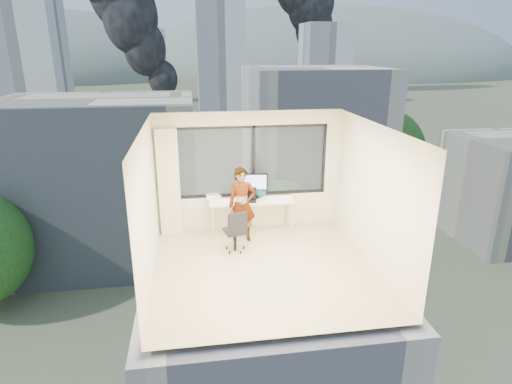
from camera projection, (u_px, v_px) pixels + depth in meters
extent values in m
cube|color=beige|center=(264.00, 268.00, 7.84)|extent=(4.00, 4.00, 0.01)
cube|color=white|center=(265.00, 128.00, 7.02)|extent=(4.00, 4.00, 0.01)
cube|color=beige|center=(291.00, 254.00, 5.56)|extent=(4.00, 0.01, 2.60)
cube|color=beige|center=(147.00, 208.00, 7.14)|extent=(0.01, 4.00, 2.60)
cube|color=beige|center=(374.00, 196.00, 7.72)|extent=(0.01, 4.00, 2.60)
cube|color=beige|center=(169.00, 183.00, 8.99)|extent=(0.45, 0.14, 2.30)
cube|color=tan|center=(251.00, 216.00, 9.28)|extent=(1.80, 0.60, 0.75)
imported|color=#2D2D33|center=(242.00, 205.00, 8.79)|extent=(0.57, 0.38, 1.57)
cube|color=white|center=(213.00, 196.00, 9.28)|extent=(0.33, 0.29, 0.07)
cube|color=black|center=(236.00, 202.00, 9.00)|extent=(0.11, 0.06, 0.01)
cylinder|color=black|center=(253.00, 198.00, 9.13)|extent=(0.09, 0.09, 0.10)
ellipsoid|color=#0B443F|center=(260.00, 193.00, 9.31)|extent=(0.26, 0.14, 0.20)
cube|color=#515B3D|center=(194.00, 113.00, 124.76)|extent=(400.00, 400.00, 0.04)
cube|color=beige|center=(102.00, 181.00, 36.89)|extent=(16.00, 12.00, 14.00)
cube|color=white|center=(313.00, 143.00, 47.09)|extent=(14.00, 13.00, 16.00)
cube|color=silver|center=(29.00, 68.00, 91.86)|extent=(14.00, 14.00, 28.00)
cube|color=silver|center=(220.00, 59.00, 121.14)|extent=(13.00, 13.00, 30.00)
cube|color=silver|center=(325.00, 64.00, 145.82)|extent=(15.00, 15.00, 26.00)
cube|color=silver|center=(8.00, 71.00, 140.77)|extent=(16.00, 14.00, 22.00)
ellipsoid|color=slate|center=(15.00, 76.00, 294.98)|extent=(288.00, 216.00, 90.00)
ellipsoid|color=slate|center=(322.00, 73.00, 326.54)|extent=(300.00, 220.00, 96.00)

